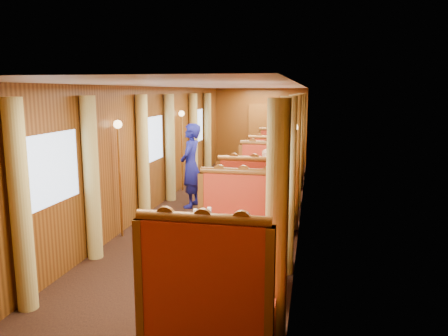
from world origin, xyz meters
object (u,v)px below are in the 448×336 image
(teapot_back, at_px, (222,227))
(rose_vase_far, at_px, (277,146))
(steward, at_px, (191,166))
(banquette_mid_fwd, at_px, (255,207))
(tea_tray, at_px, (217,234))
(banquette_far_aft, at_px, (279,159))
(table_near, at_px, (228,265))
(banquette_near_aft, at_px, (241,234))
(teapot_right, at_px, (226,234))
(fruit_plate, at_px, (254,237))
(rose_vase_mid, at_px, (262,169))
(table_mid, at_px, (262,196))
(banquette_far_fwd, at_px, (273,171))
(passenger, at_px, (266,171))
(table_far, at_px, (277,166))
(teapot_left, at_px, (208,232))
(banquette_near_fwd, at_px, (207,301))
(banquette_mid_aft, at_px, (267,183))

(teapot_back, xyz_separation_m, rose_vase_far, (0.09, 6.93, 0.12))
(steward, bearing_deg, teapot_back, 23.32)
(banquette_mid_fwd, relative_size, tea_tray, 3.94)
(banquette_far_aft, bearing_deg, table_near, -90.00)
(table_near, distance_m, banquette_near_aft, 1.02)
(teapot_right, distance_m, fruit_plate, 0.32)
(rose_vase_mid, distance_m, rose_vase_far, 3.51)
(tea_tray, bearing_deg, table_mid, 88.03)
(banquette_far_fwd, relative_size, tea_tray, 3.94)
(passenger, bearing_deg, table_mid, -90.00)
(table_far, relative_size, teapot_left, 7.02)
(teapot_left, bearing_deg, teapot_back, 32.56)
(banquette_far_aft, relative_size, teapot_left, 8.96)
(banquette_near_aft, bearing_deg, teapot_left, -100.20)
(table_far, height_order, passenger, passenger)
(teapot_back, bearing_deg, teapot_left, -146.89)
(banquette_far_fwd, height_order, fruit_plate, banquette_far_fwd)
(table_mid, relative_size, table_far, 1.00)
(passenger, bearing_deg, rose_vase_mid, -89.77)
(teapot_left, distance_m, rose_vase_far, 7.12)
(table_mid, xyz_separation_m, teapot_left, (-0.20, -3.62, 0.44))
(tea_tray, relative_size, fruit_plate, 1.43)
(teapot_back, relative_size, steward, 0.09)
(banquette_near_aft, distance_m, teapot_right, 1.21)
(table_far, bearing_deg, banquette_near_aft, -90.00)
(banquette_mid_fwd, xyz_separation_m, rose_vase_mid, (0.00, 1.00, 0.50))
(table_near, height_order, steward, steward)
(banquette_near_fwd, distance_m, table_mid, 4.51)
(steward, bearing_deg, banquette_near_fwd, 19.76)
(banquette_far_fwd, xyz_separation_m, rose_vase_mid, (0.00, -2.50, 0.50))
(table_near, relative_size, teapot_right, 7.39)
(banquette_near_fwd, bearing_deg, teapot_right, 89.18)
(banquette_mid_fwd, bearing_deg, banquette_far_aft, 90.00)
(banquette_far_fwd, relative_size, rose_vase_far, 3.72)
(tea_tray, height_order, teapot_left, teapot_left)
(banquette_near_aft, bearing_deg, rose_vase_mid, 89.93)
(teapot_right, bearing_deg, steward, 116.06)
(teapot_left, bearing_deg, banquette_near_fwd, -101.10)
(banquette_near_fwd, xyz_separation_m, table_mid, (0.00, 4.51, -0.05))
(fruit_plate, distance_m, rose_vase_far, 7.09)
(banquette_mid_aft, bearing_deg, rose_vase_mid, -89.84)
(banquette_far_aft, distance_m, rose_vase_mid, 4.56)
(tea_tray, xyz_separation_m, fruit_plate, (0.45, -0.04, 0.01))
(table_near, xyz_separation_m, banquette_mid_fwd, (0.00, 2.49, 0.05))
(table_mid, bearing_deg, rose_vase_mid, -78.69)
(table_far, distance_m, rose_vase_mid, 3.56)
(table_near, height_order, fruit_plate, fruit_plate)
(banquette_far_fwd, bearing_deg, banquette_near_aft, -90.00)
(tea_tray, bearing_deg, passenger, 88.37)
(table_mid, xyz_separation_m, teapot_back, (-0.08, -3.43, 0.44))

